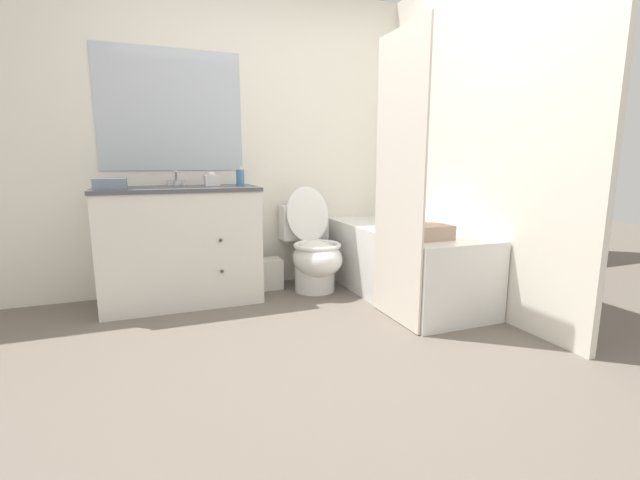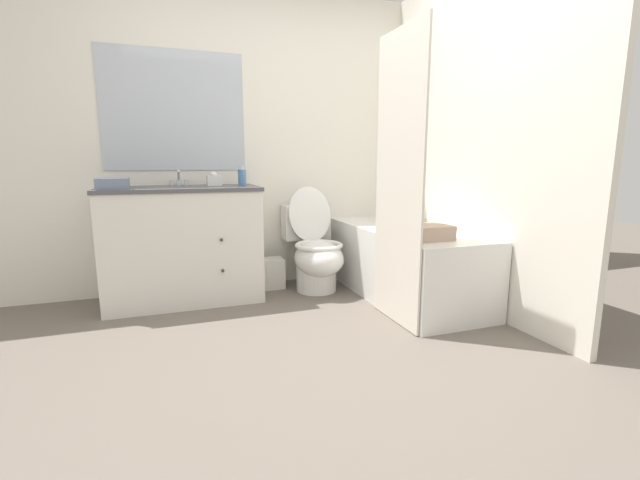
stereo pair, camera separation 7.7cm
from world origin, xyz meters
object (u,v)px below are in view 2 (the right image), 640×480
at_px(tissue_box, 214,180).
at_px(hand_towel_folded, 113,184).
at_px(bath_towel_folded, 428,232).
at_px(soap_dispenser, 242,177).
at_px(toilet, 315,253).
at_px(sink_faucet, 179,181).
at_px(bathtub, 404,262).
at_px(vanity_cabinet, 183,244).
at_px(wastebasket, 271,273).

distance_m(tissue_box, hand_towel_folded, 0.76).
bearing_deg(bath_towel_folded, soap_dispenser, 137.60).
distance_m(toilet, hand_towel_folded, 1.62).
xyz_separation_m(tissue_box, bath_towel_folded, (1.29, -1.09, -0.33)).
relative_size(toilet, hand_towel_folded, 4.22).
distance_m(sink_faucet, bathtub, 1.92).
relative_size(toilet, bath_towel_folded, 3.23).
height_order(vanity_cabinet, bath_towel_folded, vanity_cabinet).
xyz_separation_m(sink_faucet, wastebasket, (0.71, -0.10, -0.80)).
xyz_separation_m(toilet, hand_towel_folded, (-1.50, -0.09, 0.61)).
bearing_deg(wastebasket, vanity_cabinet, -172.23).
bearing_deg(tissue_box, toilet, -14.05).
xyz_separation_m(vanity_cabinet, tissue_box, (0.27, 0.11, 0.48)).
xyz_separation_m(sink_faucet, hand_towel_folded, (-0.44, -0.37, 0.00)).
distance_m(sink_faucet, bath_towel_folded, 1.97).
xyz_separation_m(vanity_cabinet, wastebasket, (0.71, 0.10, -0.32)).
bearing_deg(wastebasket, bathtub, -31.87).
xyz_separation_m(vanity_cabinet, toilet, (1.06, -0.08, -0.13)).
bearing_deg(bathtub, toilet, 146.04).
height_order(tissue_box, bath_towel_folded, tissue_box).
relative_size(toilet, soap_dispenser, 5.61).
xyz_separation_m(bathtub, tissue_box, (-1.40, 0.61, 0.65)).
relative_size(hand_towel_folded, bath_towel_folded, 0.77).
bearing_deg(bath_towel_folded, vanity_cabinet, 147.98).
relative_size(vanity_cabinet, hand_towel_folded, 5.66).
height_order(vanity_cabinet, tissue_box, tissue_box).
height_order(toilet, hand_towel_folded, hand_towel_folded).
distance_m(toilet, soap_dispenser, 0.87).
bearing_deg(sink_faucet, soap_dispenser, -20.83).
bearing_deg(vanity_cabinet, wastebasket, 7.77).
height_order(vanity_cabinet, soap_dispenser, soap_dispenser).
distance_m(bathtub, tissue_box, 1.66).
bearing_deg(sink_faucet, tissue_box, -17.24).
bearing_deg(tissue_box, soap_dispenser, -25.17).
height_order(vanity_cabinet, hand_towel_folded, hand_towel_folded).
bearing_deg(tissue_box, sink_faucet, 162.76).
xyz_separation_m(soap_dispenser, bath_towel_folded, (1.08, -0.99, -0.35)).
relative_size(vanity_cabinet, tissue_box, 8.49).
bearing_deg(soap_dispenser, vanity_cabinet, -178.19).
distance_m(vanity_cabinet, tissue_box, 0.56).
relative_size(toilet, wastebasket, 3.37).
relative_size(vanity_cabinet, wastebasket, 4.53).
distance_m(sink_faucet, wastebasket, 1.07).
bearing_deg(toilet, bathtub, -33.96).
distance_m(bathtub, soap_dispenser, 1.46).
height_order(bathtub, soap_dispenser, soap_dispenser).
bearing_deg(soap_dispenser, wastebasket, 19.09).
bearing_deg(toilet, tissue_box, 165.95).
bearing_deg(hand_towel_folded, bathtub, -8.66).
relative_size(bathtub, tissue_box, 11.32).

